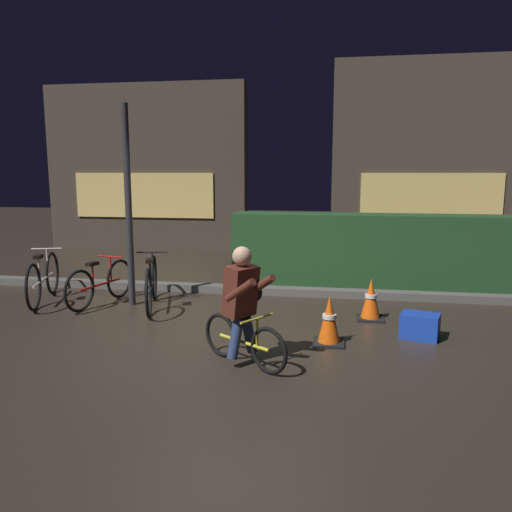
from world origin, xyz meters
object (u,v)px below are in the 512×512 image
at_px(parked_bike_center_left, 152,284).
at_px(traffic_cone_far, 371,300).
at_px(street_post, 128,207).
at_px(traffic_cone_near, 329,321).
at_px(blue_crate, 420,326).
at_px(parked_bike_left_mid, 100,283).
at_px(parked_bike_leftmost, 43,279).
at_px(cyclist, 244,305).

xyz_separation_m(parked_bike_center_left, traffic_cone_far, (3.15, -0.08, -0.09)).
relative_size(street_post, traffic_cone_far, 5.15).
height_order(traffic_cone_near, blue_crate, traffic_cone_near).
distance_m(street_post, parked_bike_left_mid, 1.25).
distance_m(traffic_cone_near, traffic_cone_far, 1.22).
xyz_separation_m(parked_bike_left_mid, traffic_cone_far, (3.98, -0.14, -0.05)).
bearing_deg(parked_bike_leftmost, street_post, -104.46).
bearing_deg(parked_bike_left_mid, parked_bike_center_left, -81.21).
distance_m(street_post, traffic_cone_far, 3.72).
bearing_deg(parked_bike_left_mid, cyclist, -114.87).
bearing_deg(cyclist, parked_bike_left_mid, 176.64).
relative_size(street_post, traffic_cone_near, 5.08).
distance_m(street_post, cyclist, 3.08).
bearing_deg(traffic_cone_far, blue_crate, -51.91).
relative_size(parked_bike_leftmost, traffic_cone_near, 2.88).
bearing_deg(traffic_cone_far, traffic_cone_near, -115.84).
xyz_separation_m(traffic_cone_far, blue_crate, (0.55, -0.70, -0.13)).
bearing_deg(street_post, parked_bike_center_left, -18.11).
distance_m(parked_bike_leftmost, parked_bike_center_left, 1.77).
distance_m(parked_bike_left_mid, cyclist, 3.29).
relative_size(street_post, parked_bike_leftmost, 1.77).
height_order(traffic_cone_near, cyclist, cyclist).
xyz_separation_m(parked_bike_leftmost, traffic_cone_far, (4.92, -0.14, -0.09)).
height_order(parked_bike_center_left, traffic_cone_far, parked_bike_center_left).
bearing_deg(blue_crate, parked_bike_left_mid, 169.46).
bearing_deg(parked_bike_leftmost, traffic_cone_far, -108.54).
xyz_separation_m(parked_bike_left_mid, blue_crate, (4.53, -0.84, -0.17)).
distance_m(parked_bike_left_mid, parked_bike_center_left, 0.84).
distance_m(traffic_cone_near, cyclist, 1.21).
height_order(parked_bike_left_mid, blue_crate, parked_bike_left_mid).
bearing_deg(parked_bike_left_mid, parked_bike_leftmost, 103.14).
bearing_deg(blue_crate, parked_bike_leftmost, 171.26).
bearing_deg(blue_crate, street_post, 167.50).
distance_m(parked_bike_left_mid, blue_crate, 4.61).
height_order(traffic_cone_far, blue_crate, traffic_cone_far).
bearing_deg(traffic_cone_near, parked_bike_leftmost, 164.21).
bearing_deg(traffic_cone_far, parked_bike_left_mid, 177.92).
relative_size(parked_bike_center_left, traffic_cone_far, 2.93).
height_order(traffic_cone_near, traffic_cone_far, traffic_cone_near).
xyz_separation_m(parked_bike_leftmost, blue_crate, (5.47, -0.84, -0.21)).
distance_m(parked_bike_center_left, traffic_cone_far, 3.15).
bearing_deg(blue_crate, traffic_cone_far, 128.09).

